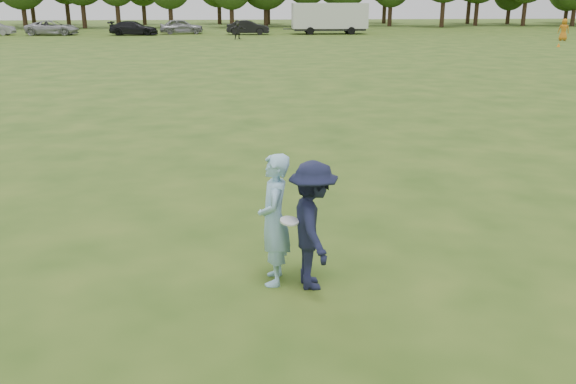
{
  "coord_description": "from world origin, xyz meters",
  "views": [
    {
      "loc": [
        -0.72,
        -8.18,
        4.08
      ],
      "look_at": [
        -0.01,
        0.96,
        1.1
      ],
      "focal_mm": 38.0,
      "sensor_mm": 36.0,
      "label": 1
    }
  ],
  "objects_px": {
    "defender": "(313,226)",
    "car_c": "(52,28)",
    "player_far_c": "(564,30)",
    "car_f": "(248,27)",
    "thrower": "(274,220)",
    "player_far_d": "(237,30)",
    "car_d": "(134,28)",
    "car_e": "(181,26)",
    "field_cone": "(559,45)",
    "cargo_trailer": "(329,17)"
  },
  "relations": [
    {
      "from": "thrower",
      "to": "car_d",
      "type": "xyz_separation_m",
      "value": [
        -11.46,
        58.69,
        -0.26
      ]
    },
    {
      "from": "defender",
      "to": "car_e",
      "type": "distance_m",
      "value": 61.13
    },
    {
      "from": "player_far_c",
      "to": "car_c",
      "type": "relative_size",
      "value": 0.37
    },
    {
      "from": "player_far_c",
      "to": "field_cone",
      "type": "bearing_deg",
      "value": 77.45
    },
    {
      "from": "thrower",
      "to": "car_c",
      "type": "bearing_deg",
      "value": -157.08
    },
    {
      "from": "player_far_c",
      "to": "car_f",
      "type": "height_order",
      "value": "player_far_c"
    },
    {
      "from": "player_far_c",
      "to": "car_e",
      "type": "height_order",
      "value": "player_far_c"
    },
    {
      "from": "thrower",
      "to": "car_c",
      "type": "distance_m",
      "value": 62.82
    },
    {
      "from": "thrower",
      "to": "field_cone",
      "type": "distance_m",
      "value": 48.18
    },
    {
      "from": "thrower",
      "to": "car_f",
      "type": "xyz_separation_m",
      "value": [
        0.52,
        58.79,
        -0.24
      ]
    },
    {
      "from": "player_far_c",
      "to": "defender",
      "type": "bearing_deg",
      "value": 76.09
    },
    {
      "from": "car_d",
      "to": "car_e",
      "type": "height_order",
      "value": "car_e"
    },
    {
      "from": "player_far_c",
      "to": "cargo_trailer",
      "type": "height_order",
      "value": "cargo_trailer"
    },
    {
      "from": "thrower",
      "to": "player_far_d",
      "type": "bearing_deg",
      "value": -174.96
    },
    {
      "from": "thrower",
      "to": "player_far_c",
      "type": "bearing_deg",
      "value": 152.65
    },
    {
      "from": "car_e",
      "to": "cargo_trailer",
      "type": "relative_size",
      "value": 0.52
    },
    {
      "from": "player_far_c",
      "to": "cargo_trailer",
      "type": "relative_size",
      "value": 0.22
    },
    {
      "from": "thrower",
      "to": "player_far_d",
      "type": "distance_m",
      "value": 51.87
    },
    {
      "from": "player_far_d",
      "to": "car_f",
      "type": "xyz_separation_m",
      "value": [
        1.13,
        6.92,
        -0.16
      ]
    },
    {
      "from": "cargo_trailer",
      "to": "player_far_d",
      "type": "bearing_deg",
      "value": -143.56
    },
    {
      "from": "thrower",
      "to": "defender",
      "type": "distance_m",
      "value": 0.57
    },
    {
      "from": "car_f",
      "to": "thrower",
      "type": "bearing_deg",
      "value": -175.22
    },
    {
      "from": "player_far_d",
      "to": "car_d",
      "type": "height_order",
      "value": "player_far_d"
    },
    {
      "from": "car_c",
      "to": "car_e",
      "type": "relative_size",
      "value": 1.16
    },
    {
      "from": "field_cone",
      "to": "cargo_trailer",
      "type": "relative_size",
      "value": 0.03
    },
    {
      "from": "thrower",
      "to": "car_d",
      "type": "bearing_deg",
      "value": -164.58
    },
    {
      "from": "defender",
      "to": "car_c",
      "type": "relative_size",
      "value": 0.35
    },
    {
      "from": "player_far_d",
      "to": "defender",
      "type": "bearing_deg",
      "value": -110.39
    },
    {
      "from": "car_c",
      "to": "car_d",
      "type": "distance_m",
      "value": 8.57
    },
    {
      "from": "cargo_trailer",
      "to": "player_far_c",
      "type": "bearing_deg",
      "value": -29.85
    },
    {
      "from": "car_e",
      "to": "car_d",
      "type": "bearing_deg",
      "value": 103.35
    },
    {
      "from": "thrower",
      "to": "car_f",
      "type": "relative_size",
      "value": 0.44
    },
    {
      "from": "player_far_d",
      "to": "field_cone",
      "type": "bearing_deg",
      "value": -44.52
    },
    {
      "from": "car_d",
      "to": "car_f",
      "type": "distance_m",
      "value": 11.98
    },
    {
      "from": "player_far_d",
      "to": "car_c",
      "type": "bearing_deg",
      "value": 136.71
    },
    {
      "from": "thrower",
      "to": "cargo_trailer",
      "type": "xyz_separation_m",
      "value": [
        9.27,
        59.16,
        0.8
      ]
    },
    {
      "from": "car_c",
      "to": "car_d",
      "type": "xyz_separation_m",
      "value": [
        8.53,
        -0.86,
        -0.02
      ]
    },
    {
      "from": "thrower",
      "to": "field_cone",
      "type": "xyz_separation_m",
      "value": [
        25.55,
        40.84,
        -0.83
      ]
    },
    {
      "from": "thrower",
      "to": "player_far_d",
      "type": "height_order",
      "value": "thrower"
    },
    {
      "from": "thrower",
      "to": "car_f",
      "type": "distance_m",
      "value": 58.79
    },
    {
      "from": "player_far_d",
      "to": "car_e",
      "type": "distance_m",
      "value": 10.57
    },
    {
      "from": "thrower",
      "to": "car_e",
      "type": "bearing_deg",
      "value": -169.35
    },
    {
      "from": "player_far_c",
      "to": "player_far_d",
      "type": "bearing_deg",
      "value": 9.14
    },
    {
      "from": "defender",
      "to": "player_far_d",
      "type": "bearing_deg",
      "value": -2.99
    },
    {
      "from": "defender",
      "to": "field_cone",
      "type": "bearing_deg",
      "value": -35.63
    },
    {
      "from": "player_far_c",
      "to": "car_e",
      "type": "relative_size",
      "value": 0.43
    },
    {
      "from": "player_far_d",
      "to": "car_e",
      "type": "xyz_separation_m",
      "value": [
        -6.05,
        8.66,
        -0.1
      ]
    },
    {
      "from": "car_d",
      "to": "thrower",
      "type": "bearing_deg",
      "value": -165.26
    },
    {
      "from": "player_far_c",
      "to": "car_e",
      "type": "bearing_deg",
      "value": -2.49
    },
    {
      "from": "thrower",
      "to": "field_cone",
      "type": "height_order",
      "value": "thrower"
    }
  ]
}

